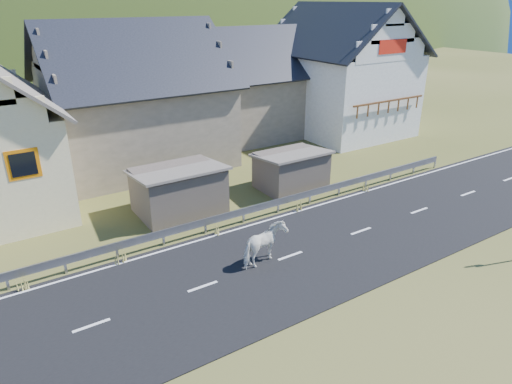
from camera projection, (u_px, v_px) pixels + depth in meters
ground at (290, 257)px, 18.72m from camera, size 160.00×160.00×0.00m
road at (290, 256)px, 18.71m from camera, size 60.00×7.00×0.04m
lane_markings at (290, 256)px, 18.70m from camera, size 60.00×6.60×0.01m
guardrail at (244, 212)px, 21.35m from camera, size 28.10×0.09×0.75m
shed_left at (179, 191)px, 22.32m from camera, size 4.30×3.30×2.40m
shed_right at (291, 171)px, 25.21m from camera, size 3.80×2.90×2.20m
house_stone_a at (133, 89)px, 28.01m from camera, size 10.80×9.80×8.90m
house_stone_b at (253, 77)px, 34.69m from camera, size 9.80×8.80×8.10m
house_white at (340, 65)px, 35.03m from camera, size 8.80×10.80×9.70m
mountain at (8, 86)px, 168.29m from camera, size 440.00×280.00×260.00m
horse at (265, 245)px, 17.89m from camera, size 1.37×2.12×1.65m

